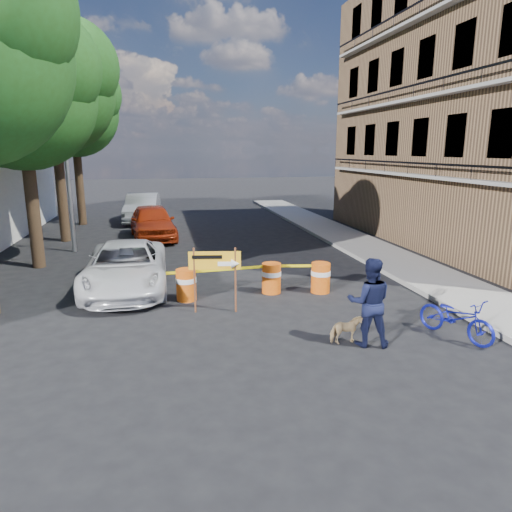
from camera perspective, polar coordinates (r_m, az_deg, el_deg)
name	(u,v)px	position (r m, az deg, el deg)	size (l,w,h in m)	color
ground	(264,322)	(11.39, 0.97, -8.29)	(120.00, 120.00, 0.00)	black
sidewalk_east	(382,255)	(18.89, 15.47, 0.15)	(2.40, 40.00, 0.15)	gray
apartment_building	(492,107)	(23.36, 27.36, 16.24)	(8.00, 16.00, 12.00)	brown
tree_mid_a	(22,93)	(17.99, -27.18, 17.64)	(5.25, 5.00, 8.68)	#332316
tree_mid_b	(53,90)	(22.92, -24.01, 18.45)	(5.67, 5.40, 9.62)	#332316
tree_far	(74,111)	(27.77, -21.75, 16.47)	(5.04, 4.80, 8.84)	#332316
streetlamp	(67,144)	(20.17, -22.59, 12.76)	(1.25, 0.18, 8.00)	gray
barrel_far_left	(139,287)	(12.99, -14.37, -3.79)	(0.58, 0.58, 0.90)	#D9480C
barrel_mid_left	(186,284)	(13.01, -8.73, -3.50)	(0.58, 0.58, 0.90)	#D9480C
barrel_mid_right	(271,277)	(13.54, 1.94, -2.69)	(0.58, 0.58, 0.90)	#D9480C
barrel_far_right	(321,277)	(13.71, 8.07, -2.61)	(0.58, 0.58, 0.90)	#D9480C
detour_sign	(221,266)	(11.75, -4.38, -1.20)	(1.33, 0.37, 1.73)	#592D19
pedestrian	(369,302)	(10.12, 13.98, -5.62)	(0.95, 0.74, 1.95)	black
bicycle	(458,299)	(11.14, 23.94, -4.92)	(0.64, 0.97, 1.85)	#13199F
dog	(347,330)	(10.30, 11.29, -9.07)	(0.34, 0.74, 0.62)	tan
suv_white	(126,267)	(14.31, -15.97, -1.33)	(2.37, 5.13, 1.43)	silver
sedan_red	(152,222)	(22.31, -12.82, 4.17)	(1.93, 4.80, 1.63)	#A52B0D
sedan_silver	(143,208)	(27.93, -13.98, 5.88)	(1.76, 5.04, 1.66)	#A7A9AE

